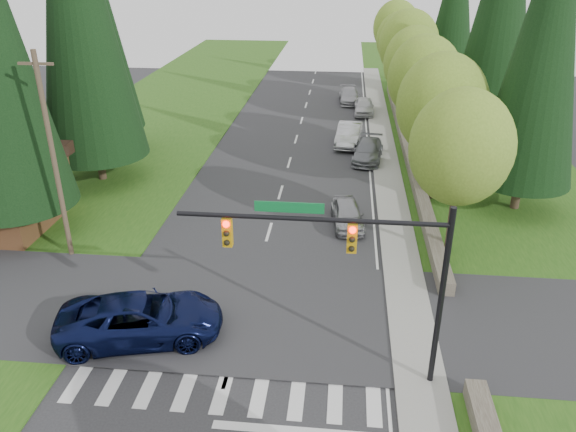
% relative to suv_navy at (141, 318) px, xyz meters
% --- Properties ---
extents(grass_east, '(14.00, 110.00, 0.06)m').
position_rel_suv_navy_xyz_m(grass_east, '(16.74, 14.02, -0.85)').
color(grass_east, '#254F15').
rests_on(grass_east, ground).
extents(grass_west, '(14.00, 110.00, 0.06)m').
position_rel_suv_navy_xyz_m(grass_west, '(-9.26, 14.02, -0.85)').
color(grass_west, '#254F15').
rests_on(grass_west, ground).
extents(cross_street, '(120.00, 8.00, 0.10)m').
position_rel_suv_navy_xyz_m(cross_street, '(3.74, 2.02, -0.88)').
color(cross_street, '#28282B').
rests_on(cross_street, ground).
extents(sidewalk_east, '(1.80, 80.00, 0.13)m').
position_rel_suv_navy_xyz_m(sidewalk_east, '(10.64, 16.02, -0.81)').
color(sidewalk_east, gray).
rests_on(sidewalk_east, ground).
extents(curb_east, '(0.20, 80.00, 0.13)m').
position_rel_suv_navy_xyz_m(curb_east, '(9.79, 16.02, -0.81)').
color(curb_east, gray).
rests_on(curb_east, ground).
extents(stone_wall_north, '(0.70, 40.00, 0.70)m').
position_rel_suv_navy_xyz_m(stone_wall_north, '(12.34, 24.02, -0.53)').
color(stone_wall_north, '#4C4438').
rests_on(stone_wall_north, ground).
extents(traffic_signal, '(8.70, 0.37, 6.80)m').
position_rel_suv_navy_xyz_m(traffic_signal, '(8.11, -1.48, 4.11)').
color(traffic_signal, black).
rests_on(traffic_signal, ground).
extents(utility_pole, '(1.60, 0.24, 10.00)m').
position_rel_suv_navy_xyz_m(utility_pole, '(-5.76, 6.02, 4.26)').
color(utility_pole, '#473828').
rests_on(utility_pole, ground).
extents(decid_tree_0, '(4.80, 4.80, 8.37)m').
position_rel_suv_navy_xyz_m(decid_tree_0, '(12.94, 8.02, 4.72)').
color(decid_tree_0, '#38281C').
rests_on(decid_tree_0, ground).
extents(decid_tree_1, '(5.20, 5.20, 8.80)m').
position_rel_suv_navy_xyz_m(decid_tree_1, '(13.04, 15.02, 4.92)').
color(decid_tree_1, '#38281C').
rests_on(decid_tree_1, ground).
extents(decid_tree_2, '(5.00, 5.00, 8.82)m').
position_rel_suv_navy_xyz_m(decid_tree_2, '(12.84, 22.02, 5.05)').
color(decid_tree_2, '#38281C').
rests_on(decid_tree_2, ground).
extents(decid_tree_3, '(5.00, 5.00, 8.55)m').
position_rel_suv_navy_xyz_m(decid_tree_3, '(12.94, 29.02, 4.79)').
color(decid_tree_3, '#38281C').
rests_on(decid_tree_3, ground).
extents(decid_tree_4, '(5.40, 5.40, 9.18)m').
position_rel_suv_navy_xyz_m(decid_tree_4, '(13.04, 36.02, 5.18)').
color(decid_tree_4, '#38281C').
rests_on(decid_tree_4, ground).
extents(decid_tree_5, '(4.80, 4.80, 8.30)m').
position_rel_suv_navy_xyz_m(decid_tree_5, '(12.84, 43.02, 4.65)').
color(decid_tree_5, '#38281C').
rests_on(decid_tree_5, ground).
extents(decid_tree_6, '(5.20, 5.20, 8.86)m').
position_rel_suv_navy_xyz_m(decid_tree_6, '(12.94, 50.02, 4.98)').
color(decid_tree_6, '#38281C').
rests_on(decid_tree_6, ground).
extents(conifer_w_e, '(5.78, 5.78, 18.80)m').
position_rel_suv_navy_xyz_m(conifer_w_e, '(-10.26, 22.02, 9.41)').
color(conifer_w_e, '#38281C').
rests_on(conifer_w_e, ground).
extents(conifer_e_a, '(5.44, 5.44, 17.80)m').
position_rel_suv_navy_xyz_m(conifer_e_a, '(17.74, 14.02, 8.91)').
color(conifer_e_a, '#38281C').
rests_on(conifer_e_a, ground).
extents(conifer_e_c, '(5.10, 5.10, 16.80)m').
position_rel_suv_navy_xyz_m(conifer_e_c, '(17.74, 42.02, 8.41)').
color(conifer_e_c, '#38281C').
rests_on(conifer_e_c, ground).
extents(suv_navy, '(6.84, 4.35, 1.76)m').
position_rel_suv_navy_xyz_m(suv_navy, '(0.00, 0.00, 0.00)').
color(suv_navy, '#0A1136').
rests_on(suv_navy, ground).
extents(parked_car_a, '(2.10, 4.15, 1.36)m').
position_rel_suv_navy_xyz_m(parked_car_a, '(7.94, 10.78, -0.20)').
color(parked_car_a, '#9E9FA2').
rests_on(parked_car_a, ground).
extents(parked_car_b, '(2.53, 5.00, 1.39)m').
position_rel_suv_navy_xyz_m(parked_car_b, '(9.34, 21.59, -0.18)').
color(parked_car_b, slate).
rests_on(parked_car_b, ground).
extents(parked_car_c, '(2.21, 5.08, 1.63)m').
position_rel_suv_navy_xyz_m(parked_car_c, '(7.94, 25.10, -0.07)').
color(parked_car_c, '#B4B4B9').
rests_on(parked_car_c, ground).
extents(parked_car_d, '(1.77, 4.33, 1.47)m').
position_rel_suv_navy_xyz_m(parked_car_d, '(9.31, 34.28, -0.14)').
color(parked_car_d, silver).
rests_on(parked_car_d, ground).
extents(parked_car_e, '(2.23, 4.85, 1.37)m').
position_rel_suv_navy_xyz_m(parked_car_e, '(7.94, 38.44, -0.19)').
color(parked_car_e, '#9B9BA0').
rests_on(parked_car_e, ground).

